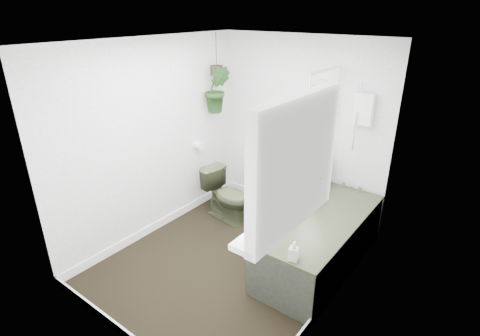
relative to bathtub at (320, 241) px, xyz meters
The scene contains 22 objects.
floor 0.99m from the bathtub, 147.99° to the right, with size 2.30×2.80×0.02m, color black.
ceiling 2.23m from the bathtub, 147.99° to the right, with size 2.30×2.80×0.02m, color white.
wall_back 1.49m from the bathtub, 131.32° to the left, with size 2.30×0.02×2.30m, color white.
wall_front 2.24m from the bathtub, 112.73° to the right, with size 2.30×0.02×2.30m, color white.
wall_left 2.20m from the bathtub, 165.69° to the right, with size 0.02×2.80×2.30m, color white.
wall_right 1.06m from the bathtub, 54.25° to the right, with size 0.02×2.80×2.30m, color white.
skirting 0.97m from the bathtub, 147.99° to the right, with size 2.30×2.80×0.10m, color white.
bathtub is the anchor object (origin of this frame).
bath_screen 1.15m from the bathtub, 123.96° to the left, with size 0.04×0.72×1.40m, color silver, non-canonical shape.
shower_box 1.51m from the bathtub, 90.00° to the left, with size 0.20×0.10×0.35m, color white.
oval_mirror 1.59m from the bathtub, 122.30° to the left, with size 0.46×0.03×0.62m, color beige.
wall_sconce 1.70m from the bathtub, 137.85° to the left, with size 0.04×0.04×0.22m, color black.
toilet_roll_holder 2.01m from the bathtub, behind, with size 0.11×0.11×0.11m, color white.
window_recess 1.84m from the bathtub, 76.41° to the right, with size 0.08×1.00×0.90m, color white.
window_sill 1.54m from the bathtub, 79.61° to the right, with size 0.18×1.00×0.04m, color white.
window_blinds 1.83m from the bathtub, 78.46° to the right, with size 0.01×0.86×0.76m, color white.
toilet 1.42m from the bathtub, behind, with size 0.37×0.66×0.67m, color #373C26.
pedestal_sink 0.88m from the bathtub, 129.91° to the left, with size 0.55×0.47×0.94m, color #373C26, non-canonical shape.
sill_plant 1.43m from the bathtub, 76.12° to the right, with size 0.23×0.20×0.25m, color black.
hanging_plant 2.25m from the bathtub, 165.74° to the left, with size 0.33×0.26×0.60m, color black.
soap_bottle 0.88m from the bathtub, 82.43° to the right, with size 0.08×0.08×0.18m, color black.
hanging_pot 2.40m from the bathtub, 165.74° to the left, with size 0.16×0.16×0.12m, color black.
Camera 1 is at (2.13, -2.67, 2.57)m, focal length 28.00 mm.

